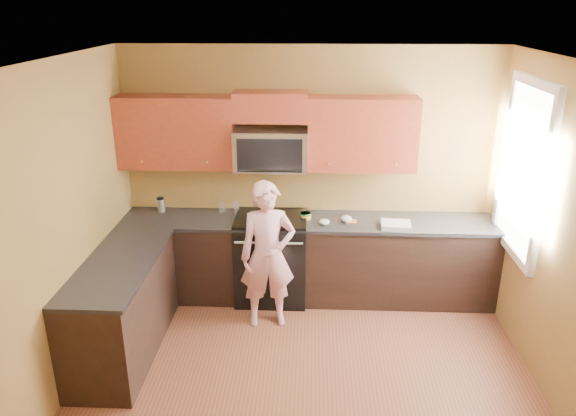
# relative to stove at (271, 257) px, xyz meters

# --- Properties ---
(floor) EXTENTS (4.00, 4.00, 0.00)m
(floor) POSITION_rel_stove_xyz_m (0.40, -1.68, -0.47)
(floor) COLOR brown
(floor) RESTS_ON ground
(ceiling) EXTENTS (4.00, 4.00, 0.00)m
(ceiling) POSITION_rel_stove_xyz_m (0.40, -1.68, 2.23)
(ceiling) COLOR white
(ceiling) RESTS_ON ground
(wall_back) EXTENTS (4.00, 0.00, 4.00)m
(wall_back) POSITION_rel_stove_xyz_m (0.40, 0.32, 0.88)
(wall_back) COLOR brown
(wall_back) RESTS_ON ground
(wall_left) EXTENTS (0.00, 4.00, 4.00)m
(wall_left) POSITION_rel_stove_xyz_m (-1.60, -1.68, 0.88)
(wall_left) COLOR brown
(wall_left) RESTS_ON ground
(cabinet_back_run) EXTENTS (4.00, 0.60, 0.88)m
(cabinet_back_run) POSITION_rel_stove_xyz_m (0.40, 0.02, -0.03)
(cabinet_back_run) COLOR black
(cabinet_back_run) RESTS_ON floor
(cabinet_left_run) EXTENTS (0.60, 1.60, 0.88)m
(cabinet_left_run) POSITION_rel_stove_xyz_m (-1.30, -1.08, -0.03)
(cabinet_left_run) COLOR black
(cabinet_left_run) RESTS_ON floor
(countertop_back) EXTENTS (4.00, 0.62, 0.04)m
(countertop_back) POSITION_rel_stove_xyz_m (0.40, 0.01, 0.43)
(countertop_back) COLOR black
(countertop_back) RESTS_ON cabinet_back_run
(countertop_left) EXTENTS (0.62, 1.60, 0.04)m
(countertop_left) POSITION_rel_stove_xyz_m (-1.29, -1.08, 0.43)
(countertop_left) COLOR black
(countertop_left) RESTS_ON cabinet_left_run
(stove) EXTENTS (0.76, 0.65, 0.95)m
(stove) POSITION_rel_stove_xyz_m (0.00, 0.00, 0.00)
(stove) COLOR black
(stove) RESTS_ON floor
(microwave) EXTENTS (0.76, 0.40, 0.42)m
(microwave) POSITION_rel_stove_xyz_m (0.00, 0.12, 0.97)
(microwave) COLOR silver
(microwave) RESTS_ON wall_back
(upper_cab_left) EXTENTS (1.22, 0.33, 0.75)m
(upper_cab_left) POSITION_rel_stove_xyz_m (-0.99, 0.16, 0.97)
(upper_cab_left) COLOR maroon
(upper_cab_left) RESTS_ON wall_back
(upper_cab_right) EXTENTS (1.12, 0.33, 0.75)m
(upper_cab_right) POSITION_rel_stove_xyz_m (0.94, 0.16, 0.97)
(upper_cab_right) COLOR maroon
(upper_cab_right) RESTS_ON wall_back
(upper_cab_over_mw) EXTENTS (0.76, 0.33, 0.30)m
(upper_cab_over_mw) POSITION_rel_stove_xyz_m (0.00, 0.16, 1.62)
(upper_cab_over_mw) COLOR maroon
(upper_cab_over_mw) RESTS_ON wall_back
(window) EXTENTS (0.06, 1.06, 1.66)m
(window) POSITION_rel_stove_xyz_m (2.38, -0.48, 1.17)
(window) COLOR white
(window) RESTS_ON wall_right
(woman) EXTENTS (0.61, 0.46, 1.51)m
(woman) POSITION_rel_stove_xyz_m (0.01, -0.53, 0.28)
(woman) COLOR pink
(woman) RESTS_ON floor
(frying_pan) EXTENTS (0.30, 0.51, 0.07)m
(frying_pan) POSITION_rel_stove_xyz_m (-0.04, -0.04, 0.47)
(frying_pan) COLOR black
(frying_pan) RESTS_ON stove
(butter_tub) EXTENTS (0.14, 0.14, 0.09)m
(butter_tub) POSITION_rel_stove_xyz_m (0.37, 0.04, 0.45)
(butter_tub) COLOR #FFBE43
(butter_tub) RESTS_ON countertop_back
(toast_slice) EXTENTS (0.12, 0.12, 0.01)m
(toast_slice) POSITION_rel_stove_xyz_m (0.85, -0.03, 0.45)
(toast_slice) COLOR #B27F47
(toast_slice) RESTS_ON countertop_back
(napkin_a) EXTENTS (0.14, 0.15, 0.06)m
(napkin_a) POSITION_rel_stove_xyz_m (0.57, -0.11, 0.48)
(napkin_a) COLOR silver
(napkin_a) RESTS_ON countertop_back
(napkin_b) EXTENTS (0.15, 0.16, 0.07)m
(napkin_b) POSITION_rel_stove_xyz_m (0.80, -0.02, 0.48)
(napkin_b) COLOR silver
(napkin_b) RESTS_ON countertop_back
(dish_towel) EXTENTS (0.32, 0.26, 0.05)m
(dish_towel) POSITION_rel_stove_xyz_m (1.30, -0.15, 0.47)
(dish_towel) COLOR white
(dish_towel) RESTS_ON countertop_back
(travel_mug) EXTENTS (0.10, 0.10, 0.17)m
(travel_mug) POSITION_rel_stove_xyz_m (-1.23, 0.18, 0.45)
(travel_mug) COLOR silver
(travel_mug) RESTS_ON countertop_back
(glass_a) EXTENTS (0.09, 0.09, 0.12)m
(glass_a) POSITION_rel_stove_xyz_m (-1.23, 0.22, 0.51)
(glass_a) COLOR silver
(glass_a) RESTS_ON countertop_back
(glass_b) EXTENTS (0.09, 0.09, 0.12)m
(glass_b) POSITION_rel_stove_xyz_m (-0.56, 0.21, 0.51)
(glass_b) COLOR silver
(glass_b) RESTS_ON countertop_back
(glass_c) EXTENTS (0.07, 0.07, 0.12)m
(glass_c) POSITION_rel_stove_xyz_m (-0.39, 0.20, 0.51)
(glass_c) COLOR silver
(glass_c) RESTS_ON countertop_back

